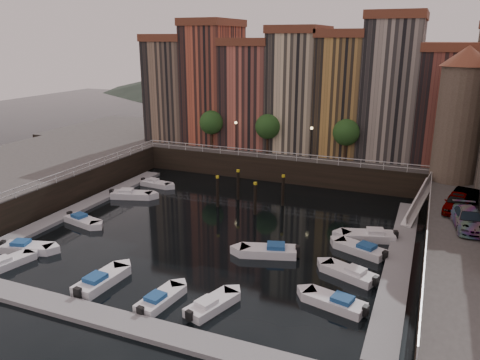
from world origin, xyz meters
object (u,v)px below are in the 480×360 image
at_px(boat_left_0, 26,248).
at_px(car_b, 464,200).
at_px(mooring_pilings, 248,192).
at_px(boat_left_2, 82,221).
at_px(car_a, 457,203).
at_px(car_c, 468,220).
at_px(corner_tower, 461,113).
at_px(gangway, 419,199).
at_px(boat_left_3, 131,195).

xyz_separation_m(boat_left_0, car_b, (34.07, 16.77, 3.46)).
relative_size(mooring_pilings, boat_left_2, 1.52).
height_order(car_a, car_c, car_a).
bearing_deg(car_a, mooring_pilings, -176.89).
bearing_deg(mooring_pilings, boat_left_2, -140.53).
distance_m(corner_tower, boat_left_2, 39.43).
bearing_deg(gangway, boat_left_0, -145.08).
relative_size(boat_left_0, car_b, 0.94).
bearing_deg(gangway, boat_left_3, -168.72).
relative_size(boat_left_0, boat_left_2, 1.04).
height_order(corner_tower, mooring_pilings, corner_tower).
relative_size(corner_tower, boat_left_0, 2.99).
distance_m(mooring_pilings, car_c, 21.79).
relative_size(mooring_pilings, car_c, 1.27).
xyz_separation_m(mooring_pilings, boat_left_2, (-13.18, -10.86, -1.32)).
relative_size(mooring_pilings, car_a, 1.43).
xyz_separation_m(mooring_pilings, car_a, (20.15, -2.11, 2.15)).
bearing_deg(car_c, boat_left_3, 166.77).
distance_m(corner_tower, car_b, 11.03).
height_order(gangway, boat_left_3, gangway).
relative_size(boat_left_3, car_b, 1.01).
xyz_separation_m(boat_left_3, car_c, (34.28, -3.36, 3.39)).
relative_size(boat_left_2, car_c, 0.83).
bearing_deg(car_a, corner_tower, 100.13).
height_order(boat_left_0, boat_left_2, boat_left_0).
relative_size(gangway, mooring_pilings, 1.24).
height_order(gangway, mooring_pilings, gangway).
xyz_separation_m(boat_left_2, car_c, (34.07, 5.00, 3.44)).
xyz_separation_m(corner_tower, car_b, (0.76, -8.96, -6.39)).
bearing_deg(corner_tower, gangway, -122.80).
bearing_deg(car_a, boat_left_2, -156.21).
bearing_deg(boat_left_2, boat_left_0, -78.44).
bearing_deg(car_c, mooring_pilings, 156.70).
bearing_deg(car_b, car_c, -71.98).
bearing_deg(boat_left_2, car_b, 29.34).
relative_size(boat_left_2, car_a, 0.94).
bearing_deg(gangway, car_b, -50.61).
xyz_separation_m(corner_tower, gangway, (-2.90, -4.50, -8.28)).
distance_m(corner_tower, mooring_pilings, 23.17).
relative_size(corner_tower, car_a, 2.93).
height_order(gangway, boat_left_0, gangway).
height_order(corner_tower, boat_left_0, corner_tower).
bearing_deg(boat_left_2, gangway, 38.46).
xyz_separation_m(boat_left_2, car_b, (33.91, 9.98, 3.47)).
distance_m(boat_left_2, car_a, 34.63).
xyz_separation_m(corner_tower, car_a, (0.18, -10.19, -6.39)).
height_order(boat_left_0, boat_left_3, boat_left_3).
distance_m(boat_left_0, car_a, 37.09).
height_order(corner_tower, boat_left_2, corner_tower).
distance_m(corner_tower, car_c, 15.37).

